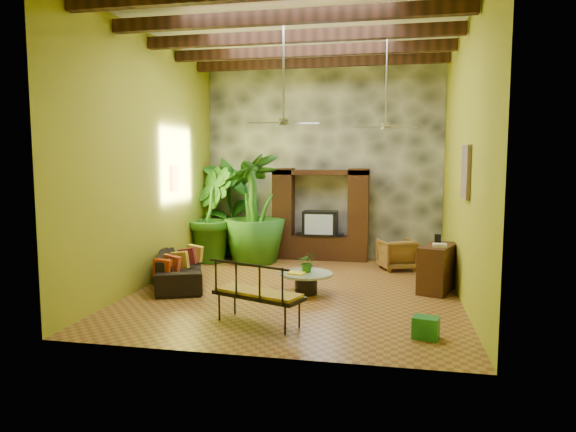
% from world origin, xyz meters
% --- Properties ---
extents(ground, '(7.00, 7.00, 0.00)m').
position_xyz_m(ground, '(0.00, 0.00, 0.00)').
color(ground, brown).
rests_on(ground, ground).
extents(ceiling, '(6.00, 7.00, 0.02)m').
position_xyz_m(ceiling, '(0.00, 0.00, 5.00)').
color(ceiling, silver).
rests_on(ceiling, back_wall).
extents(back_wall, '(6.00, 0.02, 5.00)m').
position_xyz_m(back_wall, '(0.00, 3.50, 2.50)').
color(back_wall, '#A2A525').
rests_on(back_wall, ground).
extents(left_wall, '(0.02, 7.00, 5.00)m').
position_xyz_m(left_wall, '(-3.00, 0.00, 2.50)').
color(left_wall, '#A2A525').
rests_on(left_wall, ground).
extents(right_wall, '(0.02, 7.00, 5.00)m').
position_xyz_m(right_wall, '(3.00, 0.00, 2.50)').
color(right_wall, '#A2A525').
rests_on(right_wall, ground).
extents(stone_accent_wall, '(5.98, 0.10, 4.98)m').
position_xyz_m(stone_accent_wall, '(0.00, 3.44, 2.50)').
color(stone_accent_wall, '#3E4147').
rests_on(stone_accent_wall, ground).
extents(ceiling_beams, '(5.95, 5.36, 0.22)m').
position_xyz_m(ceiling_beams, '(0.00, 0.00, 4.78)').
color(ceiling_beams, '#361A11').
rests_on(ceiling_beams, ceiling).
extents(entertainment_center, '(2.40, 0.55, 2.30)m').
position_xyz_m(entertainment_center, '(0.00, 3.14, 0.97)').
color(entertainment_center, black).
rests_on(entertainment_center, ground).
extents(ceiling_fan_front, '(1.28, 1.28, 1.86)m').
position_xyz_m(ceiling_fan_front, '(-0.20, -0.40, 3.40)').
color(ceiling_fan_front, '#A3A3A7').
rests_on(ceiling_fan_front, ceiling).
extents(ceiling_fan_back, '(1.28, 1.28, 1.86)m').
position_xyz_m(ceiling_fan_back, '(1.60, 1.20, 3.40)').
color(ceiling_fan_back, '#A3A3A7').
rests_on(ceiling_fan_back, ceiling).
extents(wall_art_mask, '(0.06, 0.32, 0.55)m').
position_xyz_m(wall_art_mask, '(-2.96, 1.00, 2.10)').
color(wall_art_mask, '#C68717').
rests_on(wall_art_mask, left_wall).
extents(wall_art_painting, '(0.06, 0.70, 0.90)m').
position_xyz_m(wall_art_painting, '(2.96, -0.60, 2.30)').
color(wall_art_painting, '#265F8B').
rests_on(wall_art_painting, right_wall).
extents(sofa, '(1.61, 2.36, 0.64)m').
position_xyz_m(sofa, '(-2.40, -0.11, 0.32)').
color(sofa, black).
rests_on(sofa, ground).
extents(wicker_armchair, '(0.97, 0.99, 0.70)m').
position_xyz_m(wicker_armchair, '(1.90, 2.25, 0.35)').
color(wicker_armchair, olive).
rests_on(wicker_armchair, ground).
extents(tall_plant_a, '(1.68, 1.60, 2.65)m').
position_xyz_m(tall_plant_a, '(-2.37, 3.15, 1.32)').
color(tall_plant_a, '#216C1C').
rests_on(tall_plant_a, ground).
extents(tall_plant_b, '(1.48, 1.61, 2.35)m').
position_xyz_m(tall_plant_b, '(-2.65, 2.35, 1.18)').
color(tall_plant_b, '#2A681B').
rests_on(tall_plant_b, ground).
extents(tall_plant_c, '(1.98, 1.98, 2.66)m').
position_xyz_m(tall_plant_c, '(-1.52, 2.40, 1.33)').
color(tall_plant_c, '#29691B').
rests_on(tall_plant_c, ground).
extents(coffee_table, '(1.00, 1.00, 0.40)m').
position_xyz_m(coffee_table, '(0.21, -0.30, 0.26)').
color(coffee_table, black).
rests_on(coffee_table, ground).
extents(centerpiece_plant, '(0.40, 0.37, 0.38)m').
position_xyz_m(centerpiece_plant, '(0.22, -0.23, 0.59)').
color(centerpiece_plant, '#266119').
rests_on(centerpiece_plant, coffee_table).
extents(yellow_tray, '(0.34, 0.27, 0.03)m').
position_xyz_m(yellow_tray, '(0.05, -0.44, 0.42)').
color(yellow_tray, yellow).
rests_on(yellow_tray, coffee_table).
extents(iron_bench, '(1.53, 1.03, 0.57)m').
position_xyz_m(iron_bench, '(-0.21, -2.30, 0.54)').
color(iron_bench, black).
rests_on(iron_bench, ground).
extents(side_console, '(0.85, 1.22, 0.89)m').
position_xyz_m(side_console, '(2.65, 0.41, 0.45)').
color(side_console, '#321E10').
rests_on(side_console, ground).
extents(green_bin, '(0.40, 0.34, 0.31)m').
position_xyz_m(green_bin, '(2.26, -2.37, 0.15)').
color(green_bin, '#1C6A1C').
rests_on(green_bin, ground).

